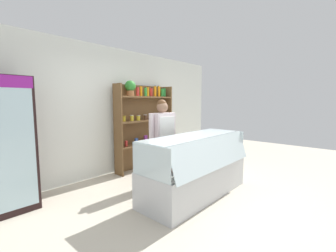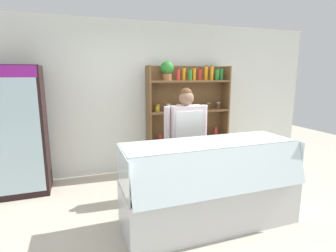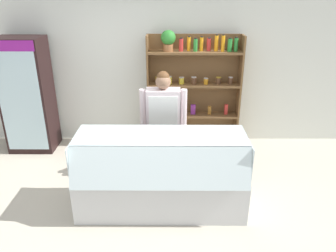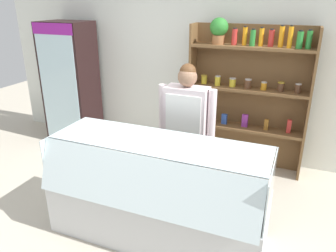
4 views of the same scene
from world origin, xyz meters
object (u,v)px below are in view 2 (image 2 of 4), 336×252
shop_clerk (186,134)px  drinks_fridge (19,131)px  shelving_unit (186,110)px  deli_display_case (209,199)px

shop_clerk → drinks_fridge: bearing=158.1°
drinks_fridge → shelving_unit: bearing=2.9°
drinks_fridge → deli_display_case: 2.89m
shelving_unit → shop_clerk: bearing=-113.6°
deli_display_case → drinks_fridge: bearing=143.3°
drinks_fridge → deli_display_case: drinks_fridge is taller
shelving_unit → shop_clerk: (-0.46, -1.06, -0.19)m
drinks_fridge → shelving_unit: 2.75m
shelving_unit → shop_clerk: size_ratio=1.26×
deli_display_case → shelving_unit: bearing=75.2°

